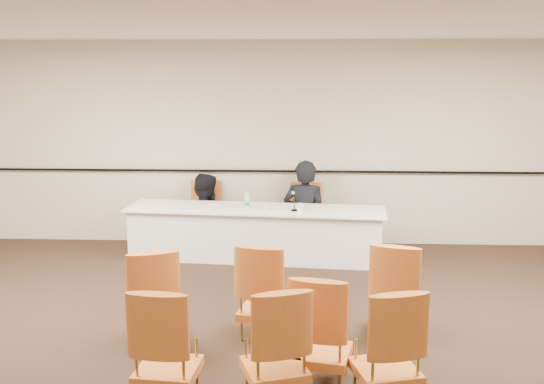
{
  "coord_description": "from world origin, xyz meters",
  "views": [
    {
      "loc": [
        0.3,
        -4.89,
        2.52
      ],
      "look_at": [
        -0.05,
        2.6,
        1.05
      ],
      "focal_mm": 40.0,
      "sensor_mm": 36.0,
      "label": 1
    }
  ],
  "objects_px": {
    "panelist_second_chair": "(203,214)",
    "aud_chair_front_left": "(152,296)",
    "panelist_main_chair": "(305,217)",
    "coffee_cup": "(300,208)",
    "panel_table": "(255,233)",
    "aud_chair_extra": "(322,328)",
    "aud_chair_back_mid": "(275,342)",
    "microphone": "(294,202)",
    "aud_chair_front_mid": "(265,289)",
    "panelist_main": "(305,221)",
    "aud_chair_back_right": "(386,344)",
    "aud_chair_back_left": "(167,343)",
    "panelist_second": "(204,228)",
    "drinking_glass": "(266,206)",
    "aud_chair_front_right": "(397,288)",
    "water_bottle": "(247,200)"
  },
  "relations": [
    {
      "from": "aud_chair_front_left",
      "to": "aud_chair_back_mid",
      "type": "distance_m",
      "value": 1.52
    },
    {
      "from": "panelist_main",
      "to": "aud_chair_extra",
      "type": "distance_m",
      "value": 3.9
    },
    {
      "from": "panelist_main",
      "to": "aud_chair_back_left",
      "type": "relative_size",
      "value": 1.88
    },
    {
      "from": "panelist_second_chair",
      "to": "aud_chair_back_mid",
      "type": "relative_size",
      "value": 1.0
    },
    {
      "from": "panel_table",
      "to": "panelist_main",
      "type": "height_order",
      "value": "panelist_main"
    },
    {
      "from": "microphone",
      "to": "aud_chair_front_mid",
      "type": "xyz_separation_m",
      "value": [
        -0.26,
        -2.4,
        -0.36
      ]
    },
    {
      "from": "aud_chair_back_right",
      "to": "panelist_second_chair",
      "type": "bearing_deg",
      "value": 101.03
    },
    {
      "from": "panel_table",
      "to": "aud_chair_extra",
      "type": "distance_m",
      "value": 3.51
    },
    {
      "from": "panelist_main",
      "to": "aud_chair_back_right",
      "type": "distance_m",
      "value": 4.21
    },
    {
      "from": "microphone",
      "to": "aud_chair_extra",
      "type": "bearing_deg",
      "value": -93.33
    },
    {
      "from": "aud_chair_front_right",
      "to": "aud_chair_extra",
      "type": "height_order",
      "value": "same"
    },
    {
      "from": "panelist_main_chair",
      "to": "coffee_cup",
      "type": "relative_size",
      "value": 7.8
    },
    {
      "from": "panelist_second_chair",
      "to": "aud_chair_front_left",
      "type": "relative_size",
      "value": 1.0
    },
    {
      "from": "aud_chair_front_mid",
      "to": "aud_chair_front_right",
      "type": "xyz_separation_m",
      "value": [
        1.27,
        0.08,
        0.0
      ]
    },
    {
      "from": "aud_chair_front_right",
      "to": "aud_chair_back_left",
      "type": "distance_m",
      "value": 2.35
    },
    {
      "from": "panelist_main",
      "to": "panelist_second",
      "type": "relative_size",
      "value": 1.09
    },
    {
      "from": "panel_table",
      "to": "coffee_cup",
      "type": "relative_size",
      "value": 29.01
    },
    {
      "from": "aud_chair_front_mid",
      "to": "aud_chair_back_left",
      "type": "xyz_separation_m",
      "value": [
        -0.68,
        -1.22,
        0.0
      ]
    },
    {
      "from": "water_bottle",
      "to": "aud_chair_front_mid",
      "type": "height_order",
      "value": "aud_chair_front_mid"
    },
    {
      "from": "coffee_cup",
      "to": "aud_chair_back_mid",
      "type": "distance_m",
      "value": 3.49
    },
    {
      "from": "aud_chair_front_mid",
      "to": "aud_chair_front_right",
      "type": "distance_m",
      "value": 1.28
    },
    {
      "from": "panel_table",
      "to": "panelist_second_chair",
      "type": "xyz_separation_m",
      "value": [
        -0.81,
        0.61,
        0.12
      ]
    },
    {
      "from": "water_bottle",
      "to": "aud_chair_front_mid",
      "type": "bearing_deg",
      "value": -81.29
    },
    {
      "from": "aud_chair_front_left",
      "to": "aud_chair_front_mid",
      "type": "relative_size",
      "value": 1.0
    },
    {
      "from": "water_bottle",
      "to": "drinking_glass",
      "type": "distance_m",
      "value": 0.29
    },
    {
      "from": "aud_chair_front_right",
      "to": "panelist_second",
      "type": "bearing_deg",
      "value": 144.27
    },
    {
      "from": "panelist_main_chair",
      "to": "microphone",
      "type": "height_order",
      "value": "microphone"
    },
    {
      "from": "panelist_second_chair",
      "to": "water_bottle",
      "type": "distance_m",
      "value": 0.99
    },
    {
      "from": "drinking_glass",
      "to": "panelist_second",
      "type": "bearing_deg",
      "value": 144.24
    },
    {
      "from": "panelist_second_chair",
      "to": "aud_chair_extra",
      "type": "xyz_separation_m",
      "value": [
        1.61,
        -4.03,
        0.0
      ]
    },
    {
      "from": "panel_table",
      "to": "aud_chair_extra",
      "type": "relative_size",
      "value": 3.72
    },
    {
      "from": "panelist_main_chair",
      "to": "coffee_cup",
      "type": "xyz_separation_m",
      "value": [
        -0.07,
        -0.71,
        0.29
      ]
    },
    {
      "from": "panelist_second_chair",
      "to": "aud_chair_back_right",
      "type": "distance_m",
      "value": 4.78
    },
    {
      "from": "aud_chair_back_left",
      "to": "panel_table",
      "type": "bearing_deg",
      "value": 89.23
    },
    {
      "from": "panelist_main_chair",
      "to": "water_bottle",
      "type": "distance_m",
      "value": 0.99
    },
    {
      "from": "drinking_glass",
      "to": "aud_chair_front_left",
      "type": "height_order",
      "value": "aud_chair_front_left"
    },
    {
      "from": "coffee_cup",
      "to": "aud_chair_extra",
      "type": "distance_m",
      "value": 3.21
    },
    {
      "from": "drinking_glass",
      "to": "microphone",
      "type": "bearing_deg",
      "value": -6.21
    },
    {
      "from": "panelist_main",
      "to": "aud_chair_back_right",
      "type": "height_order",
      "value": "panelist_main"
    },
    {
      "from": "panelist_second",
      "to": "aud_chair_front_left",
      "type": "xyz_separation_m",
      "value": [
        0.05,
        -3.36,
        0.21
      ]
    },
    {
      "from": "panelist_second_chair",
      "to": "aud_chair_extra",
      "type": "relative_size",
      "value": 1.0
    },
    {
      "from": "panelist_second_chair",
      "to": "aud_chair_front_left",
      "type": "xyz_separation_m",
      "value": [
        0.05,
        -3.36,
        0.0
      ]
    },
    {
      "from": "drinking_glass",
      "to": "aud_chair_front_mid",
      "type": "xyz_separation_m",
      "value": [
        0.12,
        -2.44,
        -0.28
      ]
    },
    {
      "from": "panelist_second_chair",
      "to": "microphone",
      "type": "distance_m",
      "value": 1.58
    },
    {
      "from": "panel_table",
      "to": "aud_chair_extra",
      "type": "xyz_separation_m",
      "value": [
        0.8,
        -3.42,
        0.12
      ]
    },
    {
      "from": "panelist_second_chair",
      "to": "drinking_glass",
      "type": "xyz_separation_m",
      "value": [
        0.97,
        -0.7,
        0.28
      ]
    },
    {
      "from": "coffee_cup",
      "to": "aud_chair_back_mid",
      "type": "height_order",
      "value": "aud_chair_back_mid"
    },
    {
      "from": "aud_chair_front_right",
      "to": "microphone",
      "type": "bearing_deg",
      "value": 130.2
    },
    {
      "from": "aud_chair_back_mid",
      "to": "aud_chair_front_mid",
      "type": "bearing_deg",
      "value": 78.55
    },
    {
      "from": "microphone",
      "to": "aud_chair_extra",
      "type": "distance_m",
      "value": 3.32
    }
  ]
}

